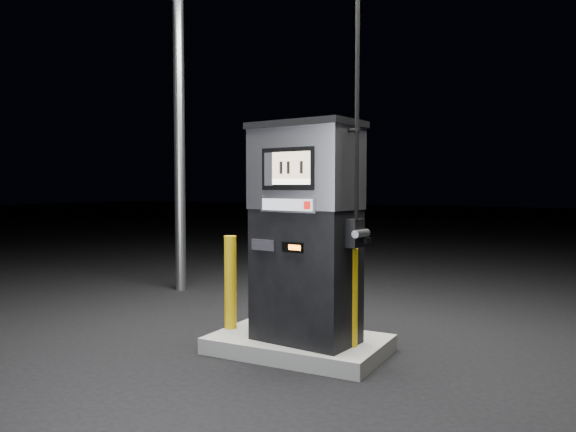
% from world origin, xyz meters
% --- Properties ---
extents(ground, '(80.00, 80.00, 0.00)m').
position_xyz_m(ground, '(0.00, 0.00, 0.00)').
color(ground, black).
rests_on(ground, ground).
extents(pump_island, '(1.60, 1.00, 0.15)m').
position_xyz_m(pump_island, '(0.00, 0.00, 0.07)').
color(pump_island, slate).
rests_on(pump_island, ground).
extents(fuel_dispenser, '(1.13, 0.71, 4.12)m').
position_xyz_m(fuel_dispenser, '(0.12, -0.10, 1.17)').
color(fuel_dispenser, black).
rests_on(fuel_dispenser, pump_island).
extents(bollard_left, '(0.12, 0.12, 0.92)m').
position_xyz_m(bollard_left, '(-0.74, -0.04, 0.61)').
color(bollard_left, gold).
rests_on(bollard_left, pump_island).
extents(bollard_right, '(0.15, 0.15, 0.87)m').
position_xyz_m(bollard_right, '(0.55, -0.06, 0.58)').
color(bollard_right, gold).
rests_on(bollard_right, pump_island).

